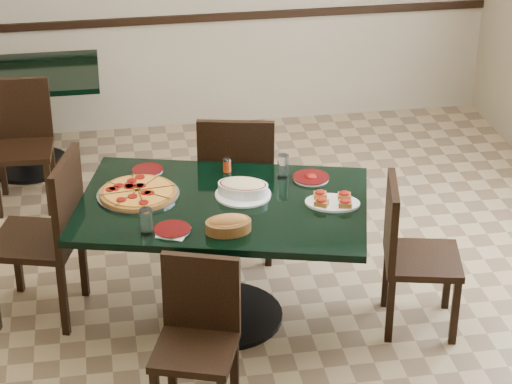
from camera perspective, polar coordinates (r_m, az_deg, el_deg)
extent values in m
plane|color=#917953|center=(5.83, -1.49, -6.83)|extent=(5.50, 5.50, 0.00)
cube|color=black|center=(7.90, -4.48, 9.81)|extent=(5.00, 0.03, 0.06)
cube|color=black|center=(5.40, -1.91, -0.77)|extent=(1.76, 1.37, 0.04)
cylinder|color=black|center=(5.58, -1.85, -4.17)|extent=(0.13, 0.13, 0.71)
cylinder|color=black|center=(5.77, -1.80, -7.05)|extent=(0.66, 0.66, 0.03)
cube|color=black|center=(7.40, -13.40, 6.52)|extent=(1.14, 0.83, 0.04)
cylinder|color=black|center=(7.54, -13.10, 3.86)|extent=(0.12, 0.12, 0.71)
cylinder|color=black|center=(7.68, -12.83, 1.54)|extent=(0.62, 0.62, 0.03)
cube|color=black|center=(6.21, -1.01, 0.52)|extent=(0.54, 0.54, 0.04)
cube|color=black|center=(5.91, -1.16, 1.89)|extent=(0.45, 0.14, 0.49)
cube|color=black|center=(6.49, 0.86, -0.66)|extent=(0.05, 0.05, 0.45)
cube|color=black|center=(6.14, 0.73, -2.39)|extent=(0.05, 0.05, 0.45)
cube|color=black|center=(6.51, -2.62, -0.58)|extent=(0.05, 0.05, 0.45)
cube|color=black|center=(6.17, -2.95, -2.30)|extent=(0.05, 0.05, 0.45)
cube|color=black|center=(4.86, -3.51, -9.04)|extent=(0.49, 0.49, 0.04)
cube|color=black|center=(4.87, -3.15, -5.73)|extent=(0.38, 0.16, 0.41)
cube|color=black|center=(5.14, -4.84, -9.64)|extent=(0.05, 0.05, 0.37)
cube|color=black|center=(5.08, -1.24, -10.03)|extent=(0.05, 0.05, 0.37)
cube|color=black|center=(5.57, 9.50, -3.85)|extent=(0.49, 0.49, 0.04)
cube|color=black|center=(5.43, 7.74, -1.65)|extent=(0.13, 0.41, 0.44)
cube|color=black|center=(5.56, 11.30, -6.76)|extent=(0.05, 0.05, 0.40)
cube|color=black|center=(5.52, 7.67, -6.72)|extent=(0.05, 0.05, 0.40)
cube|color=black|center=(5.86, 10.89, -4.84)|extent=(0.05, 0.05, 0.40)
cube|color=black|center=(5.82, 7.45, -4.78)|extent=(0.05, 0.05, 0.40)
cube|color=black|center=(5.71, -12.51, -2.73)|extent=(0.57, 0.57, 0.04)
cube|color=black|center=(5.52, -10.72, -0.48)|extent=(0.17, 0.45, 0.49)
cube|color=black|center=(6.06, -13.49, -3.67)|extent=(0.05, 0.05, 0.45)
cube|color=black|center=(5.94, -9.84, -3.96)|extent=(0.05, 0.05, 0.45)
cube|color=black|center=(5.62, -10.94, -6.06)|extent=(0.05, 0.05, 0.45)
cube|color=black|center=(6.96, -13.22, 2.33)|extent=(0.43, 0.43, 0.04)
cube|color=black|center=(7.03, -13.29, 4.70)|extent=(0.41, 0.06, 0.43)
cube|color=black|center=(7.23, -14.27, 1.27)|extent=(0.04, 0.04, 0.39)
cube|color=black|center=(6.88, -11.74, 0.17)|extent=(0.04, 0.04, 0.39)
cube|color=black|center=(7.18, -11.56, 1.42)|extent=(0.04, 0.04, 0.39)
cylinder|color=#A9AAB0|center=(5.49, -6.75, -0.15)|extent=(0.45, 0.45, 0.01)
cylinder|color=#945B20|center=(5.48, -6.75, -0.04)|extent=(0.42, 0.42, 0.02)
cylinder|color=orange|center=(5.48, -6.76, 0.07)|extent=(0.37, 0.37, 0.01)
cylinder|color=silver|center=(5.45, -0.75, -0.15)|extent=(0.31, 0.31, 0.01)
ellipsoid|color=beige|center=(5.42, -0.75, 0.45)|extent=(0.29, 0.23, 0.04)
ellipsoid|color=#9C652B|center=(5.08, -1.60, -1.72)|extent=(0.21, 0.11, 0.09)
cylinder|color=silver|center=(5.12, -4.80, -2.18)|extent=(0.19, 0.19, 0.01)
cylinder|color=#3A0305|center=(5.12, -4.80, -2.11)|extent=(0.19, 0.19, 0.00)
cylinder|color=silver|center=(5.64, 3.16, 0.80)|extent=(0.20, 0.20, 0.01)
cylinder|color=#3A0305|center=(5.63, 3.16, 0.87)|extent=(0.21, 0.21, 0.00)
ellipsoid|color=#9B0D07|center=(5.63, 3.16, 0.89)|extent=(0.06, 0.06, 0.03)
cylinder|color=silver|center=(5.75, -6.21, 1.24)|extent=(0.17, 0.17, 0.01)
cylinder|color=#3A0305|center=(5.75, -6.22, 1.30)|extent=(0.18, 0.18, 0.00)
cube|color=silver|center=(5.11, -4.76, -2.32)|extent=(0.19, 0.19, 0.00)
cube|color=#A9AAB0|center=(5.11, -4.54, -2.26)|extent=(0.07, 0.13, 0.00)
cylinder|color=white|center=(5.62, 1.56, 1.48)|extent=(0.06, 0.06, 0.14)
cylinder|color=white|center=(5.08, -6.29, -1.68)|extent=(0.07, 0.07, 0.14)
cylinder|color=#B44113|center=(5.71, -1.67, 1.52)|extent=(0.05, 0.05, 0.07)
cylinder|color=#A9AAB0|center=(5.69, -1.68, 1.88)|extent=(0.05, 0.05, 0.01)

